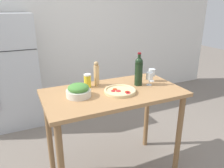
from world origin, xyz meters
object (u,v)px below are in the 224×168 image
Objects in this scene: wine_bottle at (139,71)px; homemade_pizza at (120,91)px; wine_glass_near at (149,77)px; wine_glass_far at (152,73)px; salad_bowl at (79,91)px; salt_canister at (87,81)px; pepper_mill at (96,74)px; refrigerator at (14,71)px.

homemade_pizza is at bearing -158.18° from wine_bottle.
wine_glass_near is 0.45× the size of homemade_pizza.
wine_glass_near is at bearing -25.73° from wine_bottle.
wine_glass_near is at bearing -135.17° from wine_glass_far.
wine_bottle is 0.20m from wine_glass_far.
wine_glass_near is 1.00× the size of wine_glass_far.
wine_glass_near reaches higher than salad_bowl.
wine_bottle is 0.13m from wine_glass_near.
wine_bottle reaches higher than homemade_pizza.
pepper_mill is at bearing 8.76° from salt_canister.
salad_bowl is 0.74× the size of homemade_pizza.
salt_canister is at bearing 170.35° from wine_glass_far.
wine_glass_near is at bearing -53.15° from refrigerator.
pepper_mill reaches higher than salt_canister.
wine_bottle reaches higher than wine_glass_far.
refrigerator reaches higher than wine_bottle.
wine_bottle is at bearing -54.63° from refrigerator.
pepper_mill is (-0.48, 0.22, 0.03)m from wine_glass_near.
salt_canister reaches higher than homemade_pizza.
salad_bowl is at bearing -176.92° from wine_bottle.
refrigerator is 12.19× the size of salt_canister.
wine_bottle is 0.42m from pepper_mill.
salad_bowl is at bearing 178.92° from wine_glass_near.
wine_glass_near is 0.73m from salad_bowl.
pepper_mill is at bearing -62.18° from refrigerator.
wine_glass_near is at bearing 8.78° from homemade_pizza.
wine_bottle is 1.52× the size of salad_bowl.
refrigerator is 1.60m from salt_canister.
wine_bottle reaches higher than wine_glass_near.
wine_glass_near is 0.53m from pepper_mill.
wine_glass_far reaches higher than homemade_pizza.
pepper_mill is 1.85× the size of salt_canister.
salad_bowl is 1.65× the size of salt_canister.
refrigerator is 1.64m from pepper_mill.
refrigerator is 1.93m from homemade_pizza.
wine_glass_far is at bearing 12.48° from wine_bottle.
wine_glass_far is 0.61× the size of salad_bowl.
pepper_mill is 0.83× the size of homemade_pizza.
homemade_pizza is (-0.45, -0.14, -0.08)m from wine_glass_far.
wine_glass_far is at bearing -49.63° from refrigerator.
pepper_mill is at bearing 155.82° from wine_bottle.
wine_bottle is at bearing 21.82° from homemade_pizza.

